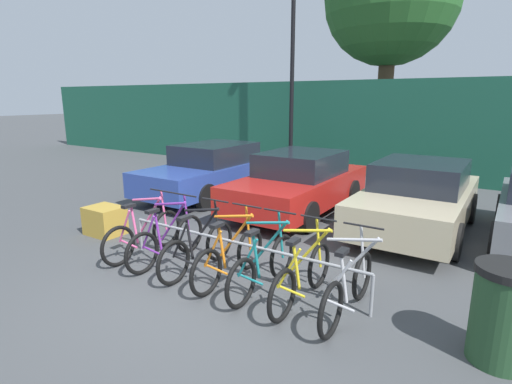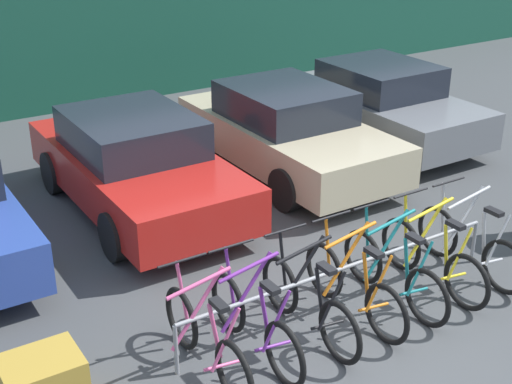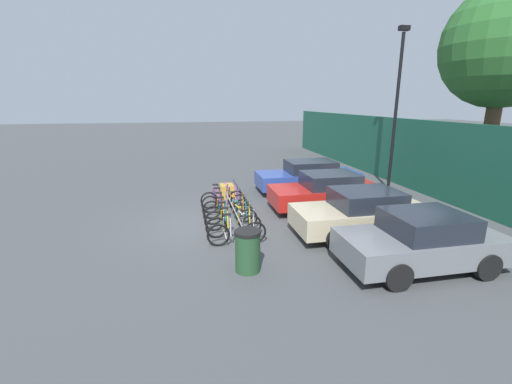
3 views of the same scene
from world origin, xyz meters
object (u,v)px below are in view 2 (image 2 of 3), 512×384
object	(u,v)px
bicycle_black	(308,304)
car_red	(136,163)
bicycle_orange	(354,287)
bicycle_teal	(394,273)
car_beige	(287,131)
car_grey	(382,103)
bicycle_silver	(470,245)
bicycle_pink	(206,341)
bicycle_purple	(255,323)
bike_rack	(345,272)
bicycle_yellow	(432,259)

from	to	relation	value
bicycle_black	car_red	xyz separation A→B (m)	(-0.24, 3.84, 0.31)
bicycle_orange	bicycle_teal	xyz separation A→B (m)	(0.57, 0.00, 0.00)
car_beige	car_grey	world-z (taller)	same
bicycle_silver	car_beige	bearing A→B (deg)	87.24
bicycle_pink	bicycle_silver	world-z (taller)	same
bicycle_pink	bicycle_purple	distance (m)	0.55
bicycle_orange	car_red	xyz separation A→B (m)	(-0.84, 3.84, 0.31)
bicycle_purple	bicycle_black	size ratio (longest dim) A/B	1.00
car_red	car_grey	bearing A→B (deg)	4.08
bicycle_orange	bike_rack	bearing A→B (deg)	96.20
bicycle_yellow	car_red	xyz separation A→B (m)	(-2.01, 3.84, 0.31)
bicycle_orange	bicycle_silver	size ratio (longest dim) A/B	1.00
bicycle_purple	bicycle_teal	xyz separation A→B (m)	(1.83, 0.00, 0.00)
bicycle_teal	car_beige	size ratio (longest dim) A/B	0.41
car_red	bicycle_yellow	bearing A→B (deg)	-62.39
bicycle_orange	car_red	distance (m)	3.94
bicycle_pink	bicycle_teal	bearing A→B (deg)	2.67
bicycle_purple	car_grey	size ratio (longest dim) A/B	0.44
bicycle_pink	bicycle_purple	size ratio (longest dim) A/B	1.00
bike_rack	car_beige	bearing A→B (deg)	64.35
bike_rack	bicycle_orange	size ratio (longest dim) A/B	2.42
car_grey	bicycle_black	bearing A→B (deg)	-138.04
bicycle_pink	bicycle_teal	xyz separation A→B (m)	(2.38, 0.00, 0.00)
bicycle_yellow	car_red	size ratio (longest dim) A/B	0.41
car_beige	bicycle_purple	bearing A→B (deg)	-128.13
bicycle_purple	bicycle_orange	distance (m)	1.26
bicycle_purple	bicycle_yellow	size ratio (longest dim) A/B	1.00
bicycle_pink	bicycle_black	size ratio (longest dim) A/B	1.00
bicycle_black	car_red	world-z (taller)	car_red
bicycle_black	bicycle_teal	size ratio (longest dim) A/B	1.00
bicycle_pink	bicycle_teal	world-z (taller)	same
bike_rack	bicycle_silver	bearing A→B (deg)	-4.74
bicycle_silver	car_grey	xyz separation A→B (m)	(2.27, 4.19, 0.31)
bicycle_orange	bicycle_teal	world-z (taller)	same
bicycle_yellow	car_grey	xyz separation A→B (m)	(2.89, 4.19, 0.31)
bicycle_pink	bicycle_purple	bearing A→B (deg)	2.67
bicycle_teal	car_red	world-z (taller)	car_red
bicycle_teal	bicycle_silver	world-z (taller)	same
bicycle_orange	bicycle_teal	bearing A→B (deg)	2.02
bike_rack	car_grey	world-z (taller)	car_grey
bicycle_orange	bicycle_yellow	size ratio (longest dim) A/B	1.00
bicycle_silver	car_red	size ratio (longest dim) A/B	0.41
bicycle_black	bicycle_silver	size ratio (longest dim) A/B	1.00
bicycle_purple	bicycle_yellow	world-z (taller)	same
bicycle_purple	bicycle_yellow	bearing A→B (deg)	0.55
bicycle_silver	bicycle_pink	bearing A→B (deg)	177.09
car_beige	car_grey	size ratio (longest dim) A/B	1.06
bicycle_pink	bicycle_black	bearing A→B (deg)	2.67
bicycle_orange	car_grey	bearing A→B (deg)	47.95
bicycle_teal	car_grey	world-z (taller)	car_grey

